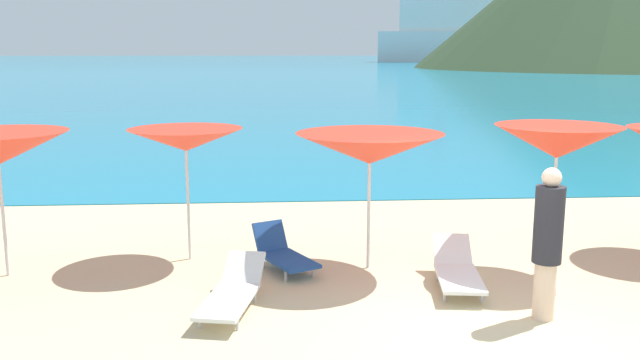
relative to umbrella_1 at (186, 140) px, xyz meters
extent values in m
cube|color=beige|center=(3.99, 7.02, -2.08)|extent=(50.00, 100.00, 0.30)
cube|color=teal|center=(3.99, 224.02, -1.92)|extent=(650.00, 440.00, 0.02)
cylinder|color=silver|center=(-2.62, -0.64, -0.92)|extent=(0.05, 0.05, 2.04)
cylinder|color=silver|center=(0.00, 0.00, -0.92)|extent=(0.04, 0.04, 2.02)
cone|color=red|center=(0.00, 0.00, 0.00)|extent=(1.87, 1.87, 0.35)
sphere|color=silver|center=(0.00, 0.00, 0.12)|extent=(0.07, 0.07, 0.07)
cylinder|color=silver|center=(2.80, -0.64, -0.94)|extent=(0.05, 0.05, 1.98)
cone|color=red|center=(2.80, -0.64, -0.07)|extent=(2.43, 2.43, 0.47)
sphere|color=silver|center=(2.80, -0.64, 0.08)|extent=(0.07, 0.07, 0.07)
cylinder|color=silver|center=(5.53, -0.99, -0.88)|extent=(0.05, 0.05, 2.11)
cone|color=red|center=(5.53, -0.99, 0.05)|extent=(1.99, 1.99, 0.49)
sphere|color=silver|center=(5.53, -0.99, 0.20)|extent=(0.07, 0.07, 0.07)
cube|color=white|center=(0.77, -2.43, -1.73)|extent=(0.80, 1.38, 0.05)
cube|color=white|center=(0.94, -1.60, -1.57)|extent=(0.60, 0.54, 0.36)
cylinder|color=silver|center=(0.46, -2.79, -1.85)|extent=(0.04, 0.04, 0.17)
cylinder|color=silver|center=(0.91, -2.89, -1.85)|extent=(0.04, 0.04, 0.17)
cylinder|color=silver|center=(0.64, -1.91, -1.85)|extent=(0.04, 0.04, 0.17)
cylinder|color=silver|center=(1.10, -2.00, -1.85)|extent=(0.04, 0.04, 0.17)
cube|color=white|center=(3.92, -1.79, -1.73)|extent=(0.73, 1.25, 0.05)
cube|color=white|center=(4.02, -0.97, -1.57)|extent=(0.61, 0.57, 0.38)
cylinder|color=silver|center=(3.62, -2.14, -1.85)|extent=(0.04, 0.04, 0.17)
cylinder|color=silver|center=(4.12, -2.20, -1.85)|extent=(0.04, 0.04, 0.17)
cylinder|color=silver|center=(3.73, -1.31, -1.85)|extent=(0.04, 0.04, 0.17)
cylinder|color=silver|center=(4.22, -1.37, -1.85)|extent=(0.04, 0.04, 0.17)
cube|color=#1E478C|center=(1.58, -0.81, -1.73)|extent=(0.95, 1.17, 0.05)
cube|color=#1E478C|center=(1.29, -0.25, -1.51)|extent=(0.58, 0.47, 0.46)
cylinder|color=silver|center=(1.52, -1.19, -1.85)|extent=(0.04, 0.04, 0.17)
cylinder|color=silver|center=(1.93, -0.98, -1.85)|extent=(0.04, 0.04, 0.17)
cylinder|color=silver|center=(1.19, -0.55, -1.85)|extent=(0.04, 0.04, 0.17)
cylinder|color=silver|center=(1.59, -0.34, -1.85)|extent=(0.04, 0.04, 0.17)
cylinder|color=beige|center=(4.71, -2.78, -1.56)|extent=(0.27, 0.27, 0.74)
cylinder|color=#26262D|center=(4.71, -2.78, -0.72)|extent=(0.36, 0.36, 0.96)
sphere|color=beige|center=(4.71, -2.78, -0.13)|extent=(0.24, 0.24, 0.24)
cube|color=white|center=(55.96, 184.80, 2.46)|extent=(49.16, 21.73, 8.74)
cube|color=white|center=(55.96, 184.80, 13.25)|extent=(37.05, 17.00, 12.83)
camera|label=1|loc=(1.39, -10.51, 1.37)|focal=37.68mm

